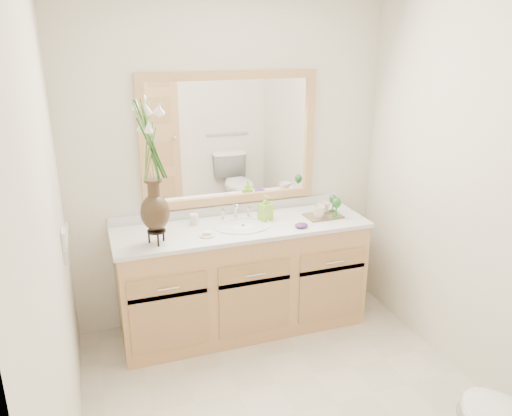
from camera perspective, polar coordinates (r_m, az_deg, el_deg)
name	(u,v)px	position (r m, az deg, el deg)	size (l,w,h in m)	color
floor	(295,414)	(3.21, 4.52, -22.41)	(2.60, 2.60, 0.00)	beige
wall_back	(230,166)	(3.74, -2.97, 4.80)	(2.40, 0.02, 2.40)	white
wall_front	(490,382)	(1.63, 25.20, -17.55)	(2.40, 0.02, 2.40)	white
wall_left	(52,257)	(2.38, -22.32, -5.25)	(0.02, 2.60, 2.40)	white
wall_right	(488,201)	(3.24, 24.97, 0.71)	(0.02, 2.60, 2.40)	white
vanity	(243,279)	(3.77, -1.53, -8.10)	(1.80, 0.55, 0.80)	tan
counter	(242,227)	(3.60, -1.59, -2.21)	(1.84, 0.57, 0.03)	silver
sink	(243,233)	(3.60, -1.50, -2.89)	(0.38, 0.34, 0.23)	white
mirror	(231,140)	(3.68, -2.93, 7.82)	(1.32, 0.04, 0.97)	white
switch_plate	(64,240)	(3.17, -21.09, -3.40)	(0.02, 0.12, 0.12)	white
flower_vase	(151,152)	(3.17, -11.92, 6.29)	(0.22, 0.22, 0.90)	black
tumbler	(194,219)	(3.62, -7.11, -1.29)	(0.06, 0.06, 0.08)	beige
soap_dish	(207,235)	(3.41, -5.65, -3.07)	(0.10, 0.10, 0.03)	beige
soap_bottle	(265,209)	(3.67, 1.08, -0.09)	(0.08, 0.08, 0.17)	#85C92F
purple_dish	(301,225)	(3.56, 5.20, -1.98)	(0.10, 0.08, 0.03)	#50246E
tray	(323,216)	(3.79, 7.71, -0.89)	(0.27, 0.18, 0.01)	brown
mug_left	(319,212)	(3.72, 7.18, -0.40)	(0.10, 0.09, 0.10)	beige
mug_right	(324,207)	(3.83, 7.76, 0.08)	(0.09, 0.08, 0.09)	beige
goblet_front	(337,204)	(3.74, 9.20, 0.47)	(0.07, 0.07, 0.15)	#226822
goblet_back	(333,200)	(3.86, 8.81, 0.89)	(0.06, 0.06, 0.13)	#226822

